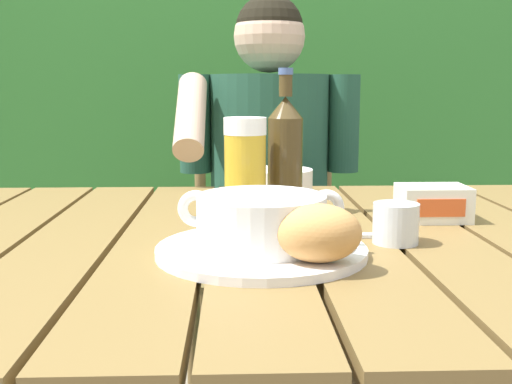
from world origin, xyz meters
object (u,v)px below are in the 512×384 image
(diner_bowl, at_px, (279,182))
(table_knife, at_px, (350,235))
(butter_tub, at_px, (433,203))
(soup_bowl, at_px, (261,220))
(chair_near_diner, at_px, (266,258))
(serving_plate, at_px, (261,250))
(water_glass_small, at_px, (396,223))
(bread_roll, at_px, (319,233))
(beer_glass, at_px, (245,168))
(beer_bottle, at_px, (285,153))
(person_eating, at_px, (269,188))

(diner_bowl, bearing_deg, table_knife, -78.46)
(butter_tub, bearing_deg, soup_bowl, -145.08)
(chair_near_diner, bearing_deg, diner_bowl, -90.00)
(chair_near_diner, height_order, serving_plate, chair_near_diner)
(soup_bowl, distance_m, butter_tub, 0.37)
(water_glass_small, bearing_deg, serving_plate, -164.26)
(bread_roll, xyz_separation_m, butter_tub, (0.24, 0.29, -0.02))
(soup_bowl, bearing_deg, butter_tub, 34.92)
(bread_roll, height_order, beer_glass, beer_glass)
(butter_tub, height_order, table_knife, butter_tub)
(beer_glass, bearing_deg, diner_bowl, 72.76)
(beer_bottle, distance_m, water_glass_small, 0.28)
(beer_glass, distance_m, diner_bowl, 0.27)
(butter_tub, distance_m, diner_bowl, 0.37)
(bread_roll, xyz_separation_m, beer_bottle, (-0.01, 0.37, 0.06))
(butter_tub, xyz_separation_m, diner_bowl, (-0.24, 0.27, -0.00))
(soup_bowl, bearing_deg, water_glass_small, 15.74)
(beer_glass, height_order, beer_bottle, beer_bottle)
(water_glass_small, bearing_deg, butter_tub, 56.11)
(butter_tub, bearing_deg, table_knife, -144.14)
(chair_near_diner, bearing_deg, butter_tub, -73.27)
(soup_bowl, xyz_separation_m, butter_tub, (0.30, 0.21, -0.02))
(serving_plate, distance_m, butter_tub, 0.37)
(butter_tub, bearing_deg, serving_plate, -145.08)
(butter_tub, bearing_deg, beer_glass, 175.83)
(person_eating, height_order, butter_tub, person_eating)
(person_eating, xyz_separation_m, diner_bowl, (0.00, -0.34, 0.07))
(bread_roll, distance_m, beer_bottle, 0.37)
(water_glass_small, bearing_deg, bread_roll, -134.43)
(bread_roll, bearing_deg, diner_bowl, 90.74)
(chair_near_diner, height_order, butter_tub, chair_near_diner)
(chair_near_diner, relative_size, water_glass_small, 14.15)
(serving_plate, relative_size, water_glass_small, 4.30)
(serving_plate, bearing_deg, water_glass_small, 15.74)
(chair_near_diner, distance_m, water_glass_small, 1.03)
(serving_plate, bearing_deg, soup_bowl, -71.57)
(bread_roll, distance_m, beer_glass, 0.33)
(person_eating, bearing_deg, butter_tub, -68.06)
(bread_roll, height_order, butter_tub, bread_roll)
(bread_roll, bearing_deg, person_eating, 90.64)
(soup_bowl, bearing_deg, person_eating, 86.04)
(chair_near_diner, xyz_separation_m, person_eating, (-0.00, -0.20, 0.25))
(person_eating, relative_size, soup_bowl, 5.49)
(person_eating, bearing_deg, beer_glass, -97.20)
(beer_glass, bearing_deg, beer_bottle, 35.80)
(water_glass_small, xyz_separation_m, diner_bowl, (-0.14, 0.43, -0.00))
(person_eating, bearing_deg, chair_near_diner, 89.19)
(water_glass_small, xyz_separation_m, table_knife, (-0.06, 0.04, -0.03))
(bread_roll, bearing_deg, chair_near_diner, 90.38)
(bread_roll, xyz_separation_m, table_knife, (0.07, 0.17, -0.04))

